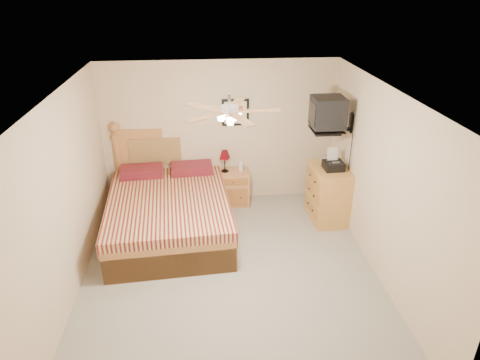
% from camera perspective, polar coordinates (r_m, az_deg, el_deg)
% --- Properties ---
extents(floor, '(4.50, 4.50, 0.00)m').
position_cam_1_polar(floor, '(6.05, -1.31, -12.26)').
color(floor, gray).
rests_on(floor, ground).
extents(ceiling, '(4.00, 4.50, 0.04)m').
position_cam_1_polar(ceiling, '(4.93, -1.61, 11.35)').
color(ceiling, white).
rests_on(ceiling, ground).
extents(wall_back, '(4.00, 0.04, 2.50)m').
position_cam_1_polar(wall_back, '(7.44, -2.71, 6.25)').
color(wall_back, beige).
rests_on(wall_back, ground).
extents(wall_front, '(4.00, 0.04, 2.50)m').
position_cam_1_polar(wall_front, '(3.53, 1.33, -18.57)').
color(wall_front, beige).
rests_on(wall_front, ground).
extents(wall_left, '(0.04, 4.50, 2.50)m').
position_cam_1_polar(wall_left, '(5.62, -22.25, -2.44)').
color(wall_left, beige).
rests_on(wall_left, ground).
extents(wall_right, '(0.04, 4.50, 2.50)m').
position_cam_1_polar(wall_right, '(5.84, 18.52, -0.74)').
color(wall_right, beige).
rests_on(wall_right, ground).
extents(bed, '(1.94, 2.46, 1.52)m').
position_cam_1_polar(bed, '(6.61, -9.68, -1.33)').
color(bed, '#A56B32').
rests_on(bed, ground).
extents(nightstand, '(0.58, 0.44, 0.62)m').
position_cam_1_polar(nightstand, '(7.59, -0.99, -1.02)').
color(nightstand, '#BB6D3C').
rests_on(nightstand, ground).
extents(table_lamp, '(0.28, 0.28, 0.39)m').
position_cam_1_polar(table_lamp, '(7.40, -2.04, 2.54)').
color(table_lamp, '#51020A').
rests_on(table_lamp, nightstand).
extents(lotion_bottle, '(0.10, 0.10, 0.22)m').
position_cam_1_polar(lotion_bottle, '(7.46, 0.10, 2.04)').
color(lotion_bottle, silver).
rests_on(lotion_bottle, nightstand).
extents(framed_picture, '(0.46, 0.04, 0.46)m').
position_cam_1_polar(framed_picture, '(7.32, -0.62, 9.01)').
color(framed_picture, black).
rests_on(framed_picture, wall_back).
extents(dresser, '(0.59, 0.81, 0.93)m').
position_cam_1_polar(dresser, '(7.19, 11.73, -1.80)').
color(dresser, '#C17E3A').
rests_on(dresser, ground).
extents(fax_machine, '(0.32, 0.33, 0.33)m').
position_cam_1_polar(fax_machine, '(6.89, 12.44, 2.66)').
color(fax_machine, black).
rests_on(fax_machine, dresser).
extents(magazine_lower, '(0.22, 0.27, 0.02)m').
position_cam_1_polar(magazine_lower, '(7.20, 10.85, 2.52)').
color(magazine_lower, '#BBB296').
rests_on(magazine_lower, dresser).
extents(magazine_upper, '(0.25, 0.32, 0.02)m').
position_cam_1_polar(magazine_upper, '(7.19, 10.90, 2.66)').
color(magazine_upper, tan).
rests_on(magazine_upper, magazine_lower).
extents(wall_tv, '(0.56, 0.46, 0.58)m').
position_cam_1_polar(wall_tv, '(6.72, 12.86, 8.52)').
color(wall_tv, black).
rests_on(wall_tv, wall_right).
extents(ceiling_fan, '(1.14, 1.14, 0.28)m').
position_cam_1_polar(ceiling_fan, '(4.77, -1.42, 9.14)').
color(ceiling_fan, white).
rests_on(ceiling_fan, ceiling).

